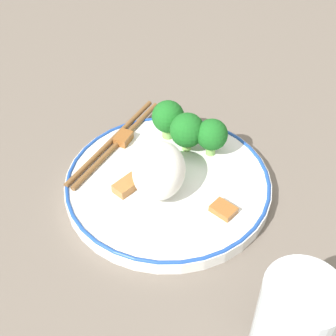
{
  "coord_description": "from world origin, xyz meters",
  "views": [
    {
      "loc": [
        -0.42,
        -0.04,
        0.44
      ],
      "look_at": [
        0.0,
        0.0,
        0.04
      ],
      "focal_mm": 50.0,
      "sensor_mm": 36.0,
      "label": 1
    }
  ],
  "objects_px": {
    "broccoli_back_right": "(168,117)",
    "drinking_glass": "(293,324)",
    "broccoli_back_center": "(187,130)",
    "chopsticks": "(115,141)",
    "plate": "(168,183)",
    "broccoli_back_left": "(212,135)"
  },
  "relations": [
    {
      "from": "plate",
      "to": "broccoli_back_center",
      "type": "relative_size",
      "value": 4.69
    },
    {
      "from": "plate",
      "to": "drinking_glass",
      "type": "relative_size",
      "value": 2.37
    },
    {
      "from": "broccoli_back_right",
      "to": "drinking_glass",
      "type": "relative_size",
      "value": 0.51
    },
    {
      "from": "broccoli_back_left",
      "to": "drinking_glass",
      "type": "height_order",
      "value": "drinking_glass"
    },
    {
      "from": "broccoli_back_center",
      "to": "drinking_glass",
      "type": "height_order",
      "value": "drinking_glass"
    },
    {
      "from": "broccoli_back_left",
      "to": "chopsticks",
      "type": "xyz_separation_m",
      "value": [
        0.01,
        0.13,
        -0.03
      ]
    },
    {
      "from": "broccoli_back_right",
      "to": "chopsticks",
      "type": "height_order",
      "value": "broccoli_back_right"
    },
    {
      "from": "chopsticks",
      "to": "broccoli_back_left",
      "type": "bearing_deg",
      "value": -94.0
    },
    {
      "from": "chopsticks",
      "to": "drinking_glass",
      "type": "distance_m",
      "value": 0.34
    },
    {
      "from": "chopsticks",
      "to": "drinking_glass",
      "type": "bearing_deg",
      "value": -142.72
    },
    {
      "from": "plate",
      "to": "broccoli_back_right",
      "type": "height_order",
      "value": "broccoli_back_right"
    },
    {
      "from": "broccoli_back_center",
      "to": "broccoli_back_right",
      "type": "bearing_deg",
      "value": 47.89
    },
    {
      "from": "broccoli_back_left",
      "to": "broccoli_back_center",
      "type": "relative_size",
      "value": 0.96
    },
    {
      "from": "plate",
      "to": "broccoli_back_right",
      "type": "relative_size",
      "value": 4.63
    },
    {
      "from": "broccoli_back_center",
      "to": "chopsticks",
      "type": "relative_size",
      "value": 0.29
    },
    {
      "from": "broccoli_back_center",
      "to": "chopsticks",
      "type": "distance_m",
      "value": 0.1
    },
    {
      "from": "plate",
      "to": "drinking_glass",
      "type": "xyz_separation_m",
      "value": [
        -0.21,
        -0.13,
        0.05
      ]
    },
    {
      "from": "chopsticks",
      "to": "drinking_glass",
      "type": "relative_size",
      "value": 1.73
    },
    {
      "from": "broccoli_back_right",
      "to": "drinking_glass",
      "type": "distance_m",
      "value": 0.32
    },
    {
      "from": "chopsticks",
      "to": "drinking_glass",
      "type": "xyz_separation_m",
      "value": [
        -0.27,
        -0.21,
        0.04
      ]
    },
    {
      "from": "broccoli_back_center",
      "to": "broccoli_back_right",
      "type": "xyz_separation_m",
      "value": [
        0.02,
        0.03,
        0.0
      ]
    },
    {
      "from": "broccoli_back_left",
      "to": "broccoli_back_center",
      "type": "xyz_separation_m",
      "value": [
        0.01,
        0.03,
        0.0
      ]
    }
  ]
}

